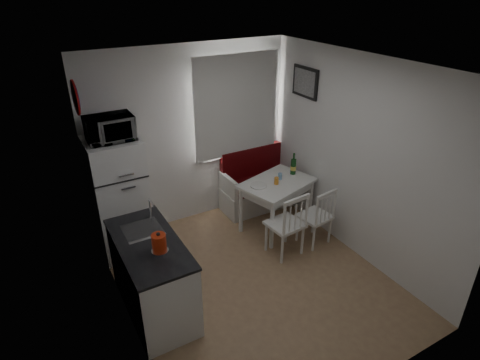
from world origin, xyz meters
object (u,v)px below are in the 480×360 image
at_px(bench, 262,187).
at_px(chair_right, 320,212).
at_px(kitchen_counter, 152,275).
at_px(kettle, 159,243).
at_px(dining_table, 277,187).
at_px(chair_left, 290,219).
at_px(fridge, 120,198).
at_px(wine_bottle, 294,164).
at_px(microwave, 110,128).

relative_size(bench, chair_right, 2.95).
xyz_separation_m(kitchen_counter, kettle, (0.05, -0.24, 0.56)).
height_order(dining_table, kettle, kettle).
height_order(dining_table, chair_right, chair_right).
height_order(kitchen_counter, dining_table, kitchen_counter).
xyz_separation_m(kitchen_counter, bench, (2.29, 1.36, -0.13)).
bearing_deg(chair_left, fridge, 141.16).
bearing_deg(fridge, chair_left, -33.63).
bearing_deg(kitchen_counter, dining_table, 18.18).
relative_size(chair_right, wine_bottle, 1.41).
bearing_deg(dining_table, kitchen_counter, -178.19).
bearing_deg(bench, kettle, -144.57).
bearing_deg(kitchen_counter, chair_left, 0.77).
bearing_deg(chair_right, kitchen_counter, 172.26).
bearing_deg(kettle, chair_left, 8.21).
bearing_deg(bench, kitchen_counter, -149.32).
relative_size(kitchen_counter, chair_right, 2.87).
relative_size(microwave, wine_bottle, 1.66).
bearing_deg(wine_bottle, bench, 106.17).
distance_m(chair_right, fridge, 2.64).
relative_size(kitchen_counter, dining_table, 1.13).
bearing_deg(microwave, chair_right, -26.48).
height_order(microwave, kettle, microwave).
bearing_deg(fridge, kettle, -88.84).
height_order(bench, dining_table, bench).
xyz_separation_m(chair_right, fridge, (-2.33, 1.21, 0.28)).
xyz_separation_m(kitchen_counter, fridge, (0.02, 1.24, 0.35)).
xyz_separation_m(microwave, wine_bottle, (2.43, -0.40, -0.85)).
bearing_deg(chair_left, microwave, 142.26).
xyz_separation_m(fridge, wine_bottle, (2.43, -0.45, 0.11)).
bearing_deg(kettle, chair_right, 6.62).
height_order(kitchen_counter, chair_right, kitchen_counter).
distance_m(kitchen_counter, chair_left, 1.86).
bearing_deg(kettle, kitchen_counter, 101.89).
height_order(chair_right, kettle, kettle).
bearing_deg(kitchen_counter, kettle, -78.11).
xyz_separation_m(dining_table, chair_right, (0.25, -0.66, -0.14)).
distance_m(kitchen_counter, kettle, 0.61).
bearing_deg(kettle, microwave, 91.20).
height_order(bench, chair_left, bench).
bearing_deg(bench, chair_left, -108.03).
relative_size(dining_table, fridge, 0.72).
bearing_deg(kettle, fridge, 91.16).
xyz_separation_m(bench, fridge, (-2.27, -0.11, 0.49)).
relative_size(dining_table, chair_right, 2.53).
distance_m(fridge, microwave, 0.96).
distance_m(fridge, wine_bottle, 2.47).
height_order(kitchen_counter, wine_bottle, kitchen_counter).
distance_m(microwave, kettle, 1.62).
xyz_separation_m(dining_table, fridge, (-2.08, 0.55, 0.14)).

